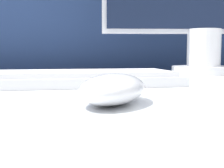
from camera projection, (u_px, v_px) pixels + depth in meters
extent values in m
cube|color=navy|center=(98.00, 116.00, 1.12)|extent=(5.00, 0.03, 1.18)
ellipsoid|color=white|center=(113.00, 89.00, 0.33)|extent=(0.10, 0.13, 0.03)
cube|color=white|center=(58.00, 80.00, 0.53)|extent=(0.43, 0.21, 0.02)
cube|color=silver|center=(57.00, 73.00, 0.53)|extent=(0.40, 0.19, 0.01)
cylinder|color=white|center=(203.00, 70.00, 0.83)|extent=(0.17, 0.17, 0.02)
cylinder|color=white|center=(204.00, 48.00, 0.83)|extent=(0.09, 0.09, 0.10)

